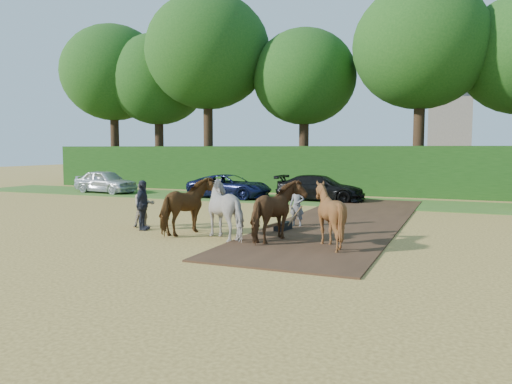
{
  "coord_description": "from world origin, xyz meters",
  "views": [
    {
      "loc": [
        5.77,
        -12.24,
        2.88
      ],
      "look_at": [
        -0.69,
        3.21,
        1.4
      ],
      "focal_mm": 35.0,
      "sensor_mm": 36.0,
      "label": 1
    }
  ],
  "objects": [
    {
      "name": "ground",
      "position": [
        0.0,
        0.0,
        0.0
      ],
      "size": [
        120.0,
        120.0,
        0.0
      ],
      "primitive_type": "plane",
      "color": "gold",
      "rests_on": "ground"
    },
    {
      "name": "earth_strip",
      "position": [
        1.5,
        7.0,
        0.03
      ],
      "size": [
        4.5,
        17.0,
        0.05
      ],
      "primitive_type": "cube",
      "color": "#472D1C",
      "rests_on": "ground"
    },
    {
      "name": "grass_verge",
      "position": [
        0.0,
        14.0,
        0.01
      ],
      "size": [
        50.0,
        5.0,
        0.03
      ],
      "primitive_type": "cube",
      "color": "#38601E",
      "rests_on": "ground"
    },
    {
      "name": "hedgerow",
      "position": [
        0.0,
        18.5,
        1.5
      ],
      "size": [
        46.0,
        1.6,
        3.0
      ],
      "primitive_type": "cube",
      "color": "#14380F",
      "rests_on": "ground"
    },
    {
      "name": "spectator_near",
      "position": [
        -4.95,
        2.8,
        0.82
      ],
      "size": [
        1.0,
        1.0,
        1.64
      ],
      "primitive_type": "imported",
      "rotation": [
        0.0,
        0.0,
        0.79
      ],
      "color": "tan",
      "rests_on": "ground"
    },
    {
      "name": "spectator_far",
      "position": [
        -4.6,
        2.24,
        0.88
      ],
      "size": [
        0.72,
        1.11,
        1.76
      ],
      "primitive_type": "imported",
      "rotation": [
        0.0,
        0.0,
        1.87
      ],
      "color": "#23252E",
      "rests_on": "ground"
    },
    {
      "name": "plough_team",
      "position": [
        -0.21,
        2.01,
        0.94
      ],
      "size": [
        6.43,
        4.47,
        1.9
      ],
      "color": "brown",
      "rests_on": "ground"
    },
    {
      "name": "parked_cars",
      "position": [
        0.64,
        13.77,
        0.7
      ],
      "size": [
        35.54,
        3.18,
        1.48
      ],
      "color": "silver",
      "rests_on": "ground"
    },
    {
      "name": "treeline",
      "position": [
        -1.69,
        21.69,
        8.97
      ],
      "size": [
        48.7,
        10.6,
        14.21
      ],
      "color": "#382616",
      "rests_on": "ground"
    },
    {
      "name": "church",
      "position": [
        4.0,
        55.0,
        13.73
      ],
      "size": [
        5.2,
        5.2,
        27.0
      ],
      "color": "slate",
      "rests_on": "ground"
    }
  ]
}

